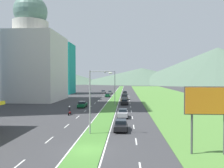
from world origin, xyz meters
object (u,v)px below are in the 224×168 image
car_7 (121,125)px  motorcycle_rider (69,111)px  pickup_truck_0 (124,97)px  car_8 (110,92)px  car_0 (123,113)px  street_lamp_near (93,97)px  street_lamp_mid (114,86)px  car_5 (103,92)px  car_6 (108,95)px  car_1 (82,104)px  car_3 (124,100)px  car_9 (125,93)px  car_2 (124,102)px  billboard_roadside (209,104)px

car_7 → motorcycle_rider: 16.29m
pickup_truck_0 → motorcycle_rider: bearing=-17.8°
car_8 → motorcycle_rider: (-3.92, -58.84, -0.05)m
car_0 → motorcycle_rider: size_ratio=2.00×
street_lamp_near → car_0: street_lamp_near is taller
street_lamp_mid → car_0: bearing=-81.9°
car_5 → car_6: bearing=-169.7°
car_1 → car_3: size_ratio=1.07×
car_9 → street_lamp_mid: bearing=-4.0°
car_5 → motorcycle_rider: 63.07m
car_1 → car_2: bearing=-57.1°
car_0 → car_9: 59.02m
car_1 → pickup_truck_0: bearing=-25.4°
car_1 → car_3: 15.95m
street_lamp_near → car_5: street_lamp_near is taller
car_1 → car_8: (3.57, 47.42, 0.01)m
car_9 → car_6: bearing=-25.7°
car_2 → pickup_truck_0: bearing=-179.5°
car_6 → car_8: (-0.13, 15.81, 0.04)m
car_5 → pickup_truck_0: pickup_truck_0 is taller
car_2 → car_8: (-6.81, 40.70, 0.00)m
car_1 → car_3: car_1 is taller
car_3 → car_5: bearing=-165.5°
car_2 → motorcycle_rider: (-10.73, -18.13, -0.04)m
car_3 → car_7: car_3 is taller
car_6 → car_9: (6.57, 13.66, 0.02)m
motorcycle_rider → pickup_truck_0: bearing=-17.8°
billboard_roadside → car_0: 21.90m
car_7 → car_8: bearing=-174.8°
street_lamp_mid → car_0: size_ratio=2.29×
car_2 → pickup_truck_0: 14.88m
car_2 → car_7: car_2 is taller
billboard_roadside → car_8: size_ratio=1.43×
street_lamp_near → car_3: street_lamp_near is taller
street_lamp_mid → car_2: size_ratio=2.03×
car_5 → car_6: (3.66, -20.04, -0.02)m
street_lamp_near → car_9: bearing=87.0°
car_3 → billboard_roadside: bearing=10.3°
car_7 → car_8: (-6.52, 71.34, 0.04)m
car_1 → car_9: car_1 is taller
car_8 → pickup_truck_0: (6.68, -25.83, 0.19)m
pickup_truck_0 → car_0: bearing=-0.1°
street_lamp_mid → car_0: street_lamp_mid is taller
car_9 → billboard_roadside: bearing=6.0°
motorcycle_rider → street_lamp_mid: bearing=-24.9°
street_lamp_mid → motorcycle_rider: street_lamp_mid is taller
pickup_truck_0 → car_1: bearing=-25.4°
car_3 → car_8: car_8 is taller
street_lamp_near → billboard_roadside: 14.11m
car_7 → motorcycle_rider: (-10.44, 12.50, -0.00)m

